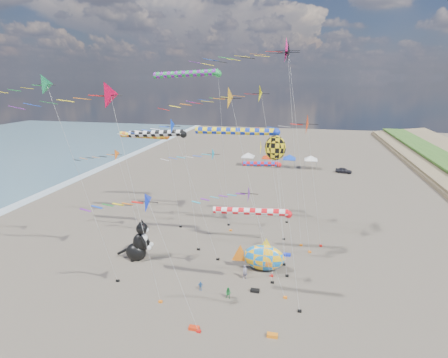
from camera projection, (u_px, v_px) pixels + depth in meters
name	position (u px, v px, depth m)	size (l,w,h in m)	color
ground	(207.00, 341.00, 28.75)	(260.00, 260.00, 0.00)	brown
delta_kite_0	(134.00, 207.00, 27.78)	(10.30, 1.90, 12.26)	#102BCC
delta_kite_1	(246.00, 196.00, 32.31)	(8.66, 1.87, 11.63)	#5D1C8F
delta_kite_2	(109.00, 159.00, 47.52)	(9.29, 1.77, 11.58)	orange
delta_kite_3	(103.00, 98.00, 29.21)	(12.67, 2.49, 20.77)	#BF052E
delta_kite_4	(230.00, 101.00, 32.62)	(11.14, 2.34, 20.26)	orange
delta_kite_5	(279.00, 52.00, 39.33)	(14.27, 3.09, 25.43)	#F21E7C
delta_kite_6	(49.00, 88.00, 32.71)	(11.80, 2.05, 21.35)	#177C47
delta_kite_7	(205.00, 154.00, 47.21)	(9.51, 1.87, 12.23)	#0A92BA
delta_kite_8	(170.00, 128.00, 38.39)	(10.83, 1.92, 16.82)	blue
delta_kite_9	(284.00, 54.00, 37.73)	(12.87, 2.61, 24.90)	black
delta_kite_10	(258.00, 96.00, 42.39)	(12.20, 2.38, 20.24)	#F3EE0E
delta_kite_11	(306.00, 125.00, 41.21)	(10.71, 2.76, 17.14)	red
windsock_0	(254.00, 212.00, 30.61)	(8.32, 0.66, 9.91)	red
windsock_1	(159.00, 134.00, 40.87)	(8.43, 0.81, 14.99)	black
windsock_2	(239.00, 132.00, 37.30)	(10.40, 0.77, 15.75)	#1231BA
windsock_3	(189.00, 74.00, 46.59)	(10.55, 0.90, 21.82)	green
windsock_4	(146.00, 136.00, 47.94)	(8.47, 0.82, 13.66)	orange
windsock_5	(263.00, 164.00, 50.67)	(7.01, 0.70, 9.21)	red
angelfish_kite	(273.00, 149.00, 36.61)	(3.74, 3.02, 15.12)	yellow
cat_inflatable	(137.00, 240.00, 41.10)	(3.69, 1.85, 4.99)	black
fish_inflatable	(263.00, 257.00, 38.81)	(6.12, 2.18, 4.00)	blue
person_adult	(245.00, 272.00, 37.44)	(0.59, 0.39, 1.62)	slate
child_green	(228.00, 293.00, 34.10)	(0.60, 0.47, 1.23)	#228D3D
child_blue	(200.00, 286.00, 35.49)	(0.60, 0.25, 1.02)	#285EA6
kite_bag_0	(194.00, 328.00, 30.02)	(0.90, 0.44, 0.30)	red
kite_bag_1	(255.00, 291.00, 35.32)	(0.90, 0.44, 0.30)	black
kite_bag_2	(272.00, 335.00, 29.17)	(0.90, 0.44, 0.30)	orange
kite_bag_3	(287.00, 255.00, 42.49)	(0.90, 0.44, 0.30)	#152AD2
tent_row	(279.00, 155.00, 83.78)	(19.20, 4.20, 3.80)	silver
parked_car	(344.00, 170.00, 79.46)	(1.45, 3.59, 1.22)	#26262D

